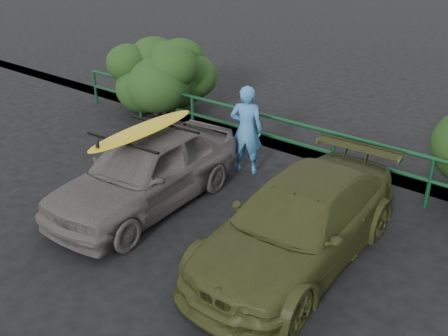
{
  "coord_description": "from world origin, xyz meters",
  "views": [
    {
      "loc": [
        5.32,
        -3.79,
        4.69
      ],
      "look_at": [
        0.41,
        2.15,
        1.07
      ],
      "focal_mm": 40.0,
      "sensor_mm": 36.0,
      "label": 1
    }
  ],
  "objects_px": {
    "guardrail": "(292,143)",
    "surfboard": "(143,130)",
    "man": "(246,130)",
    "olive_vehicle": "(299,223)",
    "sedan": "(146,170)"
  },
  "relations": [
    {
      "from": "sedan",
      "to": "olive_vehicle",
      "type": "relative_size",
      "value": 0.93
    },
    {
      "from": "sedan",
      "to": "man",
      "type": "height_order",
      "value": "man"
    },
    {
      "from": "guardrail",
      "to": "surfboard",
      "type": "relative_size",
      "value": 5.38
    },
    {
      "from": "guardrail",
      "to": "man",
      "type": "distance_m",
      "value": 1.17
    },
    {
      "from": "sedan",
      "to": "surfboard",
      "type": "relative_size",
      "value": 1.62
    },
    {
      "from": "olive_vehicle",
      "to": "surfboard",
      "type": "xyz_separation_m",
      "value": [
        -3.12,
        -0.3,
        0.87
      ]
    },
    {
      "from": "guardrail",
      "to": "olive_vehicle",
      "type": "relative_size",
      "value": 3.1
    },
    {
      "from": "guardrail",
      "to": "man",
      "type": "height_order",
      "value": "man"
    },
    {
      "from": "man",
      "to": "surfboard",
      "type": "bearing_deg",
      "value": 52.72
    },
    {
      "from": "man",
      "to": "olive_vehicle",
      "type": "bearing_deg",
      "value": 117.25
    },
    {
      "from": "man",
      "to": "guardrail",
      "type": "bearing_deg",
      "value": -146.89
    },
    {
      "from": "guardrail",
      "to": "sedan",
      "type": "relative_size",
      "value": 3.33
    },
    {
      "from": "guardrail",
      "to": "sedan",
      "type": "height_order",
      "value": "sedan"
    },
    {
      "from": "sedan",
      "to": "man",
      "type": "bearing_deg",
      "value": 71.58
    },
    {
      "from": "guardrail",
      "to": "olive_vehicle",
      "type": "bearing_deg",
      "value": -55.99
    }
  ]
}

